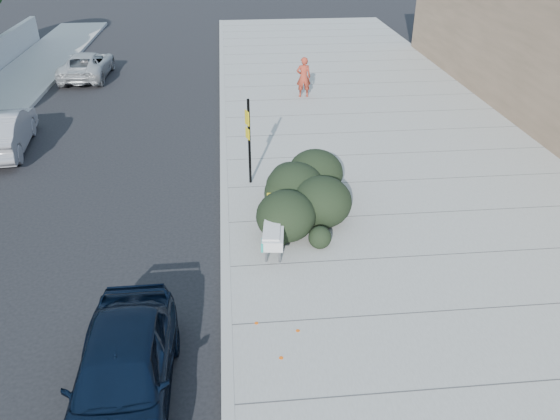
{
  "coord_description": "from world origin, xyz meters",
  "views": [
    {
      "loc": [
        0.26,
        -10.39,
        7.54
      ],
      "look_at": [
        1.37,
        1.05,
        1.0
      ],
      "focal_mm": 35.0,
      "sensor_mm": 36.0,
      "label": 1
    }
  ],
  "objects_px": {
    "sign_post": "(249,137)",
    "bench": "(274,221)",
    "sedan_navy": "(122,373)",
    "bike_rack": "(311,175)",
    "wagon_silver": "(2,131)",
    "suv_silver": "(87,65)",
    "pedestrian": "(304,77)"
  },
  "relations": [
    {
      "from": "sign_post",
      "to": "bench",
      "type": "bearing_deg",
      "value": -100.32
    },
    {
      "from": "bike_rack",
      "to": "pedestrian",
      "type": "relative_size",
      "value": 0.55
    },
    {
      "from": "wagon_silver",
      "to": "sedan_navy",
      "type": "bearing_deg",
      "value": 109.58
    },
    {
      "from": "pedestrian",
      "to": "bike_rack",
      "type": "bearing_deg",
      "value": 82.99
    },
    {
      "from": "bike_rack",
      "to": "sedan_navy",
      "type": "height_order",
      "value": "sedan_navy"
    },
    {
      "from": "sign_post",
      "to": "wagon_silver",
      "type": "relative_size",
      "value": 0.6
    },
    {
      "from": "wagon_silver",
      "to": "bench",
      "type": "bearing_deg",
      "value": 134.7
    },
    {
      "from": "wagon_silver",
      "to": "pedestrian",
      "type": "relative_size",
      "value": 2.53
    },
    {
      "from": "bench",
      "to": "wagon_silver",
      "type": "bearing_deg",
      "value": 149.07
    },
    {
      "from": "suv_silver",
      "to": "bike_rack",
      "type": "bearing_deg",
      "value": 124.74
    },
    {
      "from": "bench",
      "to": "wagon_silver",
      "type": "height_order",
      "value": "wagon_silver"
    },
    {
      "from": "bike_rack",
      "to": "wagon_silver",
      "type": "xyz_separation_m",
      "value": [
        -9.98,
        4.4,
        -0.01
      ]
    },
    {
      "from": "bike_rack",
      "to": "pedestrian",
      "type": "height_order",
      "value": "pedestrian"
    },
    {
      "from": "wagon_silver",
      "to": "suv_silver",
      "type": "distance_m",
      "value": 8.89
    },
    {
      "from": "bike_rack",
      "to": "wagon_silver",
      "type": "distance_m",
      "value": 10.91
    },
    {
      "from": "bike_rack",
      "to": "sedan_navy",
      "type": "bearing_deg",
      "value": -140.96
    },
    {
      "from": "bike_rack",
      "to": "sedan_navy",
      "type": "relative_size",
      "value": 0.23
    },
    {
      "from": "bench",
      "to": "sign_post",
      "type": "distance_m",
      "value": 3.45
    },
    {
      "from": "bike_rack",
      "to": "pedestrian",
      "type": "xyz_separation_m",
      "value": [
        0.97,
        8.84,
        0.29
      ]
    },
    {
      "from": "bench",
      "to": "pedestrian",
      "type": "xyz_separation_m",
      "value": [
        2.25,
        11.34,
        0.27
      ]
    },
    {
      "from": "sedan_navy",
      "to": "pedestrian",
      "type": "xyz_separation_m",
      "value": [
        5.2,
        15.98,
        0.29
      ]
    },
    {
      "from": "bench",
      "to": "sedan_navy",
      "type": "relative_size",
      "value": 0.59
    },
    {
      "from": "sign_post",
      "to": "sedan_navy",
      "type": "height_order",
      "value": "sign_post"
    },
    {
      "from": "wagon_silver",
      "to": "suv_silver",
      "type": "xyz_separation_m",
      "value": [
        0.98,
        8.84,
        -0.09
      ]
    },
    {
      "from": "bench",
      "to": "wagon_silver",
      "type": "relative_size",
      "value": 0.57
    },
    {
      "from": "sign_post",
      "to": "suv_silver",
      "type": "xyz_separation_m",
      "value": [
        -7.27,
        12.44,
        -1.01
      ]
    },
    {
      "from": "bike_rack",
      "to": "pedestrian",
      "type": "bearing_deg",
      "value": 63.43
    },
    {
      "from": "pedestrian",
      "to": "bench",
      "type": "bearing_deg",
      "value": 78.0
    },
    {
      "from": "bike_rack",
      "to": "sign_post",
      "type": "height_order",
      "value": "sign_post"
    },
    {
      "from": "bench",
      "to": "bike_rack",
      "type": "height_order",
      "value": "bike_rack"
    },
    {
      "from": "bench",
      "to": "sedan_navy",
      "type": "xyz_separation_m",
      "value": [
        -2.95,
        -4.65,
        -0.02
      ]
    },
    {
      "from": "suv_silver",
      "to": "sign_post",
      "type": "bearing_deg",
      "value": 120.84
    }
  ]
}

